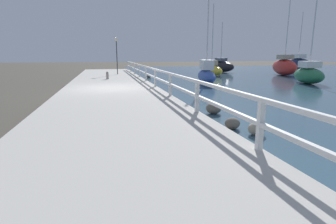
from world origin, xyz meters
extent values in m
plane|color=#4C473D|center=(0.00, 0.00, 0.00)|extent=(120.00, 120.00, 0.00)
cube|color=beige|center=(0.00, 0.00, 0.15)|extent=(4.80, 36.00, 0.30)
cube|color=white|center=(2.30, -9.72, 0.77)|extent=(0.10, 0.10, 0.94)
cube|color=white|center=(2.30, -6.48, 0.77)|extent=(0.10, 0.10, 0.94)
cube|color=white|center=(2.30, -3.24, 0.77)|extent=(0.10, 0.10, 0.94)
cube|color=white|center=(2.30, 0.00, 0.77)|extent=(0.10, 0.10, 0.94)
cube|color=white|center=(2.30, 3.24, 0.77)|extent=(0.10, 0.10, 0.94)
cube|color=white|center=(2.30, 6.48, 0.77)|extent=(0.10, 0.10, 0.94)
cube|color=white|center=(2.30, 9.72, 0.77)|extent=(0.10, 0.10, 0.94)
cube|color=white|center=(2.30, 12.96, 0.77)|extent=(0.10, 0.10, 0.94)
cube|color=white|center=(2.30, 16.20, 0.77)|extent=(0.10, 0.10, 0.94)
cube|color=white|center=(2.30, 0.00, 1.20)|extent=(0.09, 32.50, 0.08)
cube|color=white|center=(2.30, 0.00, 0.77)|extent=(0.09, 32.50, 0.08)
ellipsoid|color=#666056|center=(2.96, -7.44, 0.15)|extent=(0.41, 0.37, 0.31)
ellipsoid|color=slate|center=(3.45, 9.15, 0.15)|extent=(0.40, 0.36, 0.30)
ellipsoid|color=#666056|center=(3.48, 9.38, 0.17)|extent=(0.46, 0.42, 0.35)
ellipsoid|color=#666056|center=(3.21, -5.62, 0.20)|extent=(0.53, 0.47, 0.39)
ellipsoid|color=gray|center=(3.29, -8.08, 0.16)|extent=(0.42, 0.38, 0.32)
cylinder|color=gray|center=(-0.11, 4.97, 0.51)|extent=(0.17, 0.17, 0.42)
sphere|color=gray|center=(-0.11, 4.97, 0.75)|extent=(0.15, 0.15, 0.15)
cylinder|color=#2D2D33|center=(0.80, 9.57, 1.68)|extent=(0.07, 0.07, 2.77)
sphere|color=beige|center=(0.80, 9.57, 3.21)|extent=(0.27, 0.27, 0.27)
ellipsoid|color=#2D4C9E|center=(6.54, 3.45, 0.48)|extent=(1.75, 4.17, 0.94)
cube|color=silver|center=(6.54, 3.45, 1.27)|extent=(1.00, 1.79, 0.66)
cylinder|color=silver|center=(6.54, 3.45, 3.97)|extent=(0.09, 0.09, 6.04)
ellipsoid|color=gold|center=(9.51, 9.61, 0.49)|extent=(1.42, 3.59, 0.97)
cube|color=#9E937F|center=(9.51, 9.61, 1.22)|extent=(0.82, 1.17, 0.49)
cylinder|color=silver|center=(9.51, 9.61, 3.69)|extent=(0.09, 0.09, 5.44)
ellipsoid|color=#192347|center=(23.56, 15.24, 0.76)|extent=(1.52, 4.22, 1.51)
cube|color=silver|center=(23.56, 15.24, 1.77)|extent=(1.03, 1.63, 0.49)
cylinder|color=silver|center=(23.56, 15.24, 4.29)|extent=(0.09, 0.09, 5.54)
ellipsoid|color=#236B42|center=(13.30, 1.68, 0.54)|extent=(2.23, 3.48, 1.07)
cube|color=silver|center=(13.30, 1.68, 1.30)|extent=(1.31, 1.56, 0.44)
cylinder|color=silver|center=(13.30, 1.68, 3.86)|extent=(0.09, 0.09, 5.55)
ellipsoid|color=red|center=(16.66, 8.72, 0.76)|extent=(2.62, 4.99, 1.51)
cube|color=#9E937F|center=(16.66, 8.72, 1.73)|extent=(1.42, 1.98, 0.42)
cylinder|color=silver|center=(16.66, 8.72, 4.43)|extent=(0.09, 0.09, 5.83)
ellipsoid|color=black|center=(12.62, 14.37, 0.62)|extent=(2.31, 4.47, 1.23)
cube|color=#4C566B|center=(12.62, 14.37, 1.41)|extent=(1.17, 1.33, 0.35)
cylinder|color=silver|center=(12.62, 14.37, 3.34)|extent=(0.09, 0.09, 4.21)
camera|label=1|loc=(-0.29, -13.61, 1.95)|focal=28.00mm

